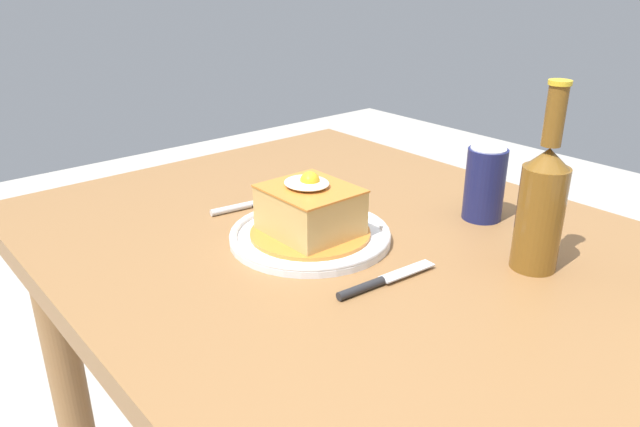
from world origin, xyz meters
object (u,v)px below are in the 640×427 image
object	(u,v)px
fork	(242,206)
knife	(375,283)
main_plate	(310,235)
soda_can	(485,184)
beer_bottle_amber	(542,203)

from	to	relation	value
fork	knife	xyz separation A→B (m)	(0.35, -0.02, -0.00)
main_plate	knife	xyz separation A→B (m)	(0.17, -0.03, -0.00)
fork	soda_can	size ratio (longest dim) A/B	1.14
fork	beer_bottle_amber	world-z (taller)	beer_bottle_amber
main_plate	knife	bearing A→B (deg)	-9.22
beer_bottle_amber	main_plate	bearing A→B (deg)	-145.97
knife	main_plate	bearing A→B (deg)	170.78
soda_can	main_plate	bearing A→B (deg)	-113.10
fork	beer_bottle_amber	distance (m)	0.50
fork	knife	distance (m)	0.35
knife	beer_bottle_amber	size ratio (longest dim) A/B	0.62
fork	soda_can	xyz separation A→B (m)	(0.30, 0.29, 0.06)
main_plate	knife	size ratio (longest dim) A/B	1.52
fork	beer_bottle_amber	size ratio (longest dim) A/B	0.53
knife	soda_can	distance (m)	0.32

